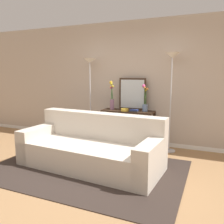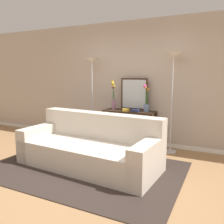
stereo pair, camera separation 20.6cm
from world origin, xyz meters
The scene contains 13 objects.
ground_plane centered at (0.00, 0.00, -0.01)m, with size 16.00×16.00×0.02m, color #9E754C.
back_wall centered at (0.00, 2.23, 1.35)m, with size 12.00×0.15×2.70m.
area_rug centered at (-0.20, 0.38, 0.01)m, with size 3.12×2.09×0.01m.
couch centered at (-0.20, 0.55, 0.31)m, with size 2.45×1.16×0.88m.
console_table centered at (-0.03, 1.89, 0.54)m, with size 1.12×0.40×0.79m.
floor_lamp_left centered at (-0.93, 1.87, 1.50)m, with size 0.28×0.28×1.91m.
floor_lamp_right centered at (0.87, 1.87, 1.55)m, with size 0.28×0.28×1.97m.
wall_mirror centered at (0.01, 2.06, 1.13)m, with size 0.60×0.02×0.69m.
vase_tall_flowers centered at (-0.41, 1.89, 1.06)m, with size 0.12×0.12×0.63m.
vase_short_flowers centered at (0.34, 1.91, 0.98)m, with size 0.14×0.12×0.56m.
fruit_bowl centered at (-0.06, 1.76, 0.81)m, with size 0.16×0.16×0.05m.
book_stack centered at (0.15, 1.78, 0.81)m, with size 0.18×0.13×0.05m.
book_row_under_console centered at (-0.29, 1.89, 0.06)m, with size 0.39×0.18×0.12m.
Camera 1 is at (1.65, -2.86, 1.57)m, focal length 37.91 mm.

